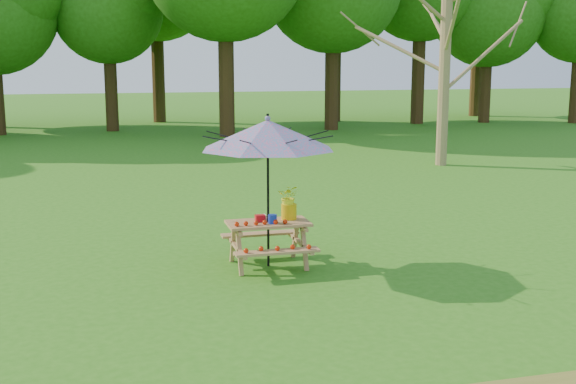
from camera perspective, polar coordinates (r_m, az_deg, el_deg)
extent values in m
cylinder|color=#7F6245|center=(21.15, 12.26, 9.47)|extent=(0.39, 0.39, 5.48)
cube|color=#A16C48|center=(10.57, -1.57, -2.48)|extent=(1.20, 0.62, 0.04)
cube|color=#A16C48|center=(10.12, -0.85, -4.75)|extent=(1.20, 0.22, 0.04)
cube|color=#A16C48|center=(11.15, -2.22, -3.32)|extent=(1.20, 0.22, 0.04)
cylinder|color=black|center=(10.47, -1.59, 0.06)|extent=(0.04, 0.04, 2.25)
cone|color=#2189BD|center=(10.35, -1.61, 4.55)|extent=(2.28, 2.28, 0.42)
sphere|color=#2189BD|center=(10.33, -1.62, 5.84)|extent=(0.08, 0.08, 0.08)
cube|color=#B30E14|center=(10.57, -2.22, -2.09)|extent=(0.14, 0.12, 0.10)
cylinder|color=#142CA6|center=(10.44, -1.23, -2.15)|extent=(0.13, 0.13, 0.13)
cube|color=white|center=(10.71, -2.11, -2.00)|extent=(0.13, 0.13, 0.07)
cylinder|color=#E0B10B|center=(10.71, 0.07, -1.56)|extent=(0.23, 0.23, 0.23)
imported|color=#EFF626|center=(10.66, 0.07, -0.37)|extent=(0.38, 0.36, 0.34)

